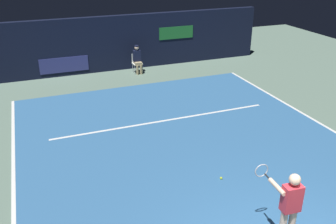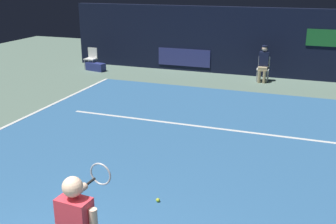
{
  "view_description": "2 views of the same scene",
  "coord_description": "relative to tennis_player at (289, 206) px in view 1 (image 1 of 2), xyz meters",
  "views": [
    {
      "loc": [
        -4.03,
        -3.92,
        5.54
      ],
      "look_at": [
        -0.44,
        5.36,
        1.05
      ],
      "focal_mm": 39.44,
      "sensor_mm": 36.0,
      "label": 1
    },
    {
      "loc": [
        2.39,
        -2.65,
        3.68
      ],
      "look_at": [
        -0.47,
        5.26,
        0.88
      ],
      "focal_mm": 43.47,
      "sensor_mm": 36.0,
      "label": 2
    }
  ],
  "objects": [
    {
      "name": "ground_plane",
      "position": [
        -0.19,
        4.27,
        -0.99
      ],
      "size": [
        29.65,
        29.65,
        0.0
      ],
      "primitive_type": "plane",
      "color": "slate"
    },
    {
      "name": "court_surface",
      "position": [
        -0.19,
        4.27,
        -0.98
      ],
      "size": [
        9.88,
        11.66,
        0.01
      ],
      "primitive_type": "cube",
      "color": "#336699",
      "rests_on": "ground"
    },
    {
      "name": "line_sideline_left",
      "position": [
        4.7,
        4.27,
        -0.97
      ],
      "size": [
        0.1,
        11.66,
        0.01
      ],
      "primitive_type": "cube",
      "color": "white",
      "rests_on": "court_surface"
    },
    {
      "name": "line_sideline_right",
      "position": [
        -5.08,
        4.27,
        -0.97
      ],
      "size": [
        0.1,
        11.66,
        0.01
      ],
      "primitive_type": "cube",
      "color": "white",
      "rests_on": "court_surface"
    },
    {
      "name": "line_service",
      "position": [
        -0.19,
        6.31,
        -0.97
      ],
      "size": [
        7.71,
        0.1,
        0.01
      ],
      "primitive_type": "cube",
      "color": "white",
      "rests_on": "court_surface"
    },
    {
      "name": "back_wall",
      "position": [
        -0.2,
        12.65,
        0.31
      ],
      "size": [
        14.82,
        0.33,
        2.6
      ],
      "color": "black",
      "rests_on": "ground"
    },
    {
      "name": "tennis_player",
      "position": [
        0.0,
        0.0,
        0.0
      ],
      "size": [
        0.56,
        0.96,
        1.73
      ],
      "color": "beige",
      "rests_on": "ground"
    },
    {
      "name": "line_judge_on_chair",
      "position": [
        0.5,
        11.74,
        -0.3
      ],
      "size": [
        0.45,
        0.53,
        1.32
      ],
      "color": "white",
      "rests_on": "ground"
    },
    {
      "name": "tennis_ball",
      "position": [
        -0.05,
        2.5,
        -0.94
      ],
      "size": [
        0.07,
        0.07,
        0.07
      ],
      "primitive_type": "sphere",
      "color": "#CCE033",
      "rests_on": "court_surface"
    }
  ]
}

